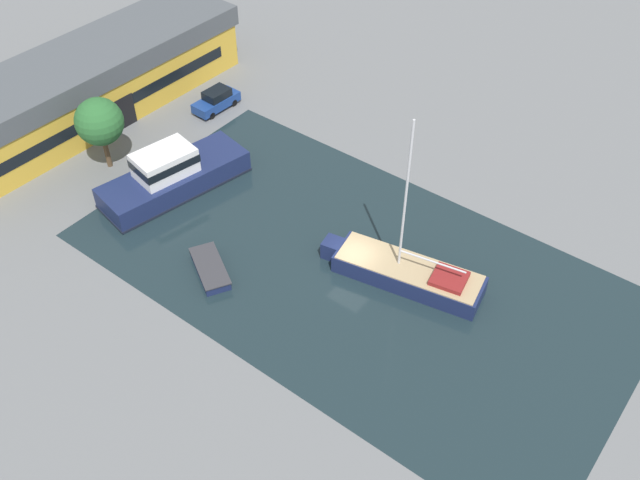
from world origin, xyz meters
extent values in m
plane|color=slate|center=(0.00, 0.00, 0.00)|extent=(440.00, 440.00, 0.00)
cube|color=#19282D|center=(0.00, 0.00, 0.00)|extent=(20.03, 36.43, 0.01)
cube|color=gold|center=(1.93, 28.17, 1.93)|extent=(27.07, 7.94, 3.87)
cube|color=#474C51|center=(1.93, 28.17, 4.72)|extent=(27.88, 8.18, 1.71)
cube|color=black|center=(1.84, 24.50, 1.35)|extent=(2.40, 0.12, 2.71)
cube|color=black|center=(1.84, 24.51, 2.13)|extent=(22.86, 0.59, 0.97)
cylinder|color=brown|center=(-2.42, 21.45, 1.35)|extent=(0.39, 0.39, 2.71)
sphere|color=#28602D|center=(-2.42, 21.45, 4.06)|extent=(3.61, 3.61, 3.61)
cube|color=navy|center=(8.46, 20.43, 0.67)|extent=(4.28, 1.93, 0.78)
cube|color=black|center=(8.63, 20.42, 1.41)|extent=(2.25, 1.63, 0.70)
cube|color=black|center=(7.53, 20.47, 1.38)|extent=(0.10, 1.40, 0.56)
cylinder|color=black|center=(7.12, 19.72, 0.30)|extent=(0.61, 0.23, 0.60)
cylinder|color=black|center=(7.19, 21.26, 0.30)|extent=(0.61, 0.23, 0.60)
cylinder|color=black|center=(9.73, 19.60, 0.30)|extent=(0.61, 0.23, 0.60)
cylinder|color=black|center=(9.80, 21.14, 0.30)|extent=(0.61, 0.23, 0.60)
cube|color=#19234C|center=(1.23, -3.51, 0.64)|extent=(4.65, 10.04, 1.27)
cube|color=#19234C|center=(0.19, 1.82, 0.64)|extent=(1.50, 1.42, 1.27)
cube|color=tan|center=(1.23, -3.51, 1.31)|extent=(4.47, 9.63, 0.08)
cylinder|color=silver|center=(1.09, -2.80, 6.79)|extent=(0.16, 0.16, 10.88)
cylinder|color=silver|center=(1.50, -4.93, 2.45)|extent=(0.94, 4.29, 0.12)
cube|color=maroon|center=(1.73, -6.12, 1.50)|extent=(2.38, 2.47, 0.30)
cube|color=#19234C|center=(-1.26, 15.33, 0.86)|extent=(11.67, 5.93, 1.72)
cube|color=black|center=(-1.26, 15.33, 0.15)|extent=(11.79, 6.03, 0.18)
cube|color=white|center=(-1.81, 15.44, 2.67)|extent=(4.69, 3.52, 1.89)
cube|color=black|center=(-1.81, 15.44, 2.86)|extent=(4.79, 3.62, 0.60)
cube|color=#19234C|center=(-6.03, 7.17, 0.31)|extent=(3.43, 4.31, 0.60)
cube|color=#333338|center=(-6.03, 7.17, 0.65)|extent=(3.60, 4.50, 0.08)
camera|label=1|loc=(-27.50, -18.46, 33.66)|focal=40.00mm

